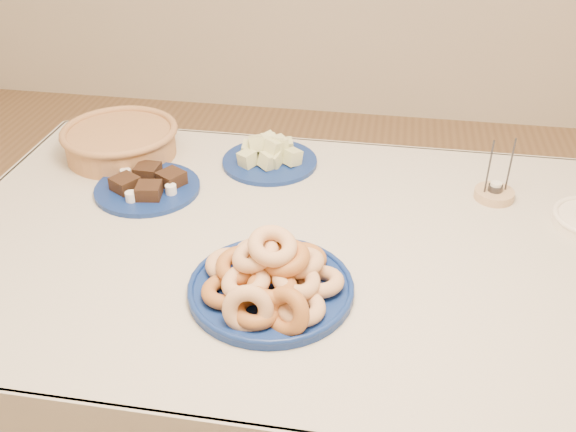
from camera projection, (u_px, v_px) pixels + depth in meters
The scene contains 6 objects.
dining_table at pixel (291, 275), 1.59m from camera, with size 1.71×1.11×0.75m.
donut_platter at pixel (271, 280), 1.34m from camera, with size 0.37×0.37×0.16m.
melon_plate at pixel (269, 156), 1.85m from camera, with size 0.30×0.30×0.10m.
brownie_plate at pixel (148, 186), 1.72m from camera, with size 0.33×0.33×0.05m.
wicker_basket at pixel (121, 140), 1.88m from camera, with size 0.43×0.43×0.09m.
candle_holder at pixel (494, 193), 1.69m from camera, with size 0.13×0.13×0.17m.
Camera 1 is at (0.20, -1.24, 1.63)m, focal length 40.00 mm.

